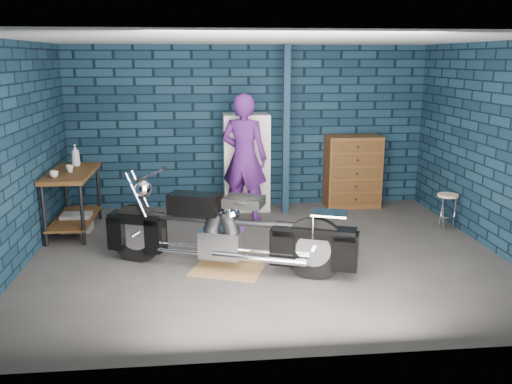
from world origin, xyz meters
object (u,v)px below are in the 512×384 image
person (244,158)px  tool_chest (353,171)px  locker (246,162)px  storage_bin (77,222)px  shop_stool (446,212)px  workbench (73,202)px  motorcycle (227,224)px

person → tool_chest: 2.03m
person → locker: (0.08, 0.60, -0.19)m
person → storage_bin: bearing=30.0°
locker → shop_stool: size_ratio=2.94×
workbench → locker: locker is taller
locker → shop_stool: (2.85, -1.45, -0.53)m
workbench → motorcycle: bearing=-38.4°
motorcycle → shop_stool: motorcycle is taller
workbench → locker: (2.61, 0.98, 0.35)m
locker → shop_stool: bearing=-26.9°
shop_stool → workbench: bearing=175.1°
motorcycle → locker: bearing=100.6°
shop_stool → locker: bearing=153.1°
tool_chest → shop_stool: bearing=-54.6°
storage_bin → locker: locker is taller
workbench → storage_bin: 0.33m
storage_bin → tool_chest: 4.54m
motorcycle → tool_chest: 3.52m
workbench → locker: bearing=20.5°
locker → tool_chest: (1.82, 0.00, -0.19)m
locker → shop_stool: locker is taller
person → motorcycle: bearing=101.9°
locker → person: bearing=-97.7°
person → storage_bin: size_ratio=4.69×
tool_chest → workbench: bearing=-167.6°
person → locker: bearing=-75.5°
person → shop_stool: bearing=-173.9°
locker → tool_chest: size_ratio=1.32×
person → tool_chest: person is taller
storage_bin → tool_chest: size_ratio=0.35×
shop_stool → motorcycle: bearing=-159.5°
workbench → motorcycle: motorcycle is taller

